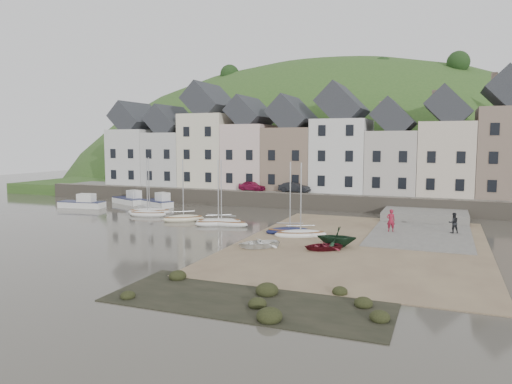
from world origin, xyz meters
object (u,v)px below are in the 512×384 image
at_px(rowboat_red, 323,246).
at_px(person_red, 391,220).
at_px(car_left, 252,186).
at_px(person_dark, 453,223).
at_px(rowboat_white, 258,243).
at_px(sailboat_0, 150,211).
at_px(rowboat_green, 337,237).
at_px(car_right, 294,187).

distance_m(rowboat_red, person_red, 9.63).
relative_size(rowboat_red, car_left, 0.76).
xyz_separation_m(person_dark, car_left, (-23.44, 12.66, 1.23)).
xyz_separation_m(rowboat_white, rowboat_red, (4.58, 0.98, -0.04)).
distance_m(rowboat_red, person_dark, 13.33).
xyz_separation_m(sailboat_0, rowboat_white, (17.15, -11.50, 0.12)).
relative_size(sailboat_0, rowboat_white, 2.03).
bearing_deg(person_dark, rowboat_green, 24.78).
bearing_deg(car_right, rowboat_green, -145.17).
relative_size(rowboat_white, person_dark, 1.80).
bearing_deg(car_right, rowboat_red, -148.06).
bearing_deg(car_right, rowboat_white, -159.10).
height_order(rowboat_green, car_left, car_left).
distance_m(sailboat_0, rowboat_red, 24.14).
height_order(person_red, car_right, car_right).
bearing_deg(rowboat_green, rowboat_white, -70.74).
xyz_separation_m(car_left, car_right, (5.59, 0.00, 0.02)).
height_order(rowboat_red, person_dark, person_dark).
height_order(rowboat_green, car_right, car_right).
bearing_deg(rowboat_red, person_dark, 105.19).
distance_m(rowboat_green, car_right, 23.43).
distance_m(rowboat_green, car_left, 26.25).
xyz_separation_m(rowboat_white, car_left, (-10.10, 23.66, 1.83)).
bearing_deg(person_dark, car_right, -57.30).
distance_m(person_red, person_dark, 5.12).
height_order(car_left, car_right, car_right).
bearing_deg(sailboat_0, car_right, 43.90).
relative_size(sailboat_0, rowboat_red, 2.30).
bearing_deg(car_left, car_right, -73.68).
height_order(rowboat_white, car_left, car_left).
distance_m(rowboat_red, car_right, 24.51).
distance_m(rowboat_white, person_red, 12.90).
distance_m(sailboat_0, rowboat_green, 24.19).
relative_size(rowboat_green, person_red, 1.49).
relative_size(rowboat_red, person_red, 1.43).
bearing_deg(rowboat_white, car_left, 161.82).
height_order(sailboat_0, car_left, sailboat_0).
bearing_deg(sailboat_0, rowboat_red, -25.83).
height_order(person_red, car_left, car_left).
xyz_separation_m(rowboat_red, car_right, (-9.08, 22.68, 1.89)).
relative_size(sailboat_0, car_left, 1.75).
relative_size(person_red, person_dark, 1.11).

